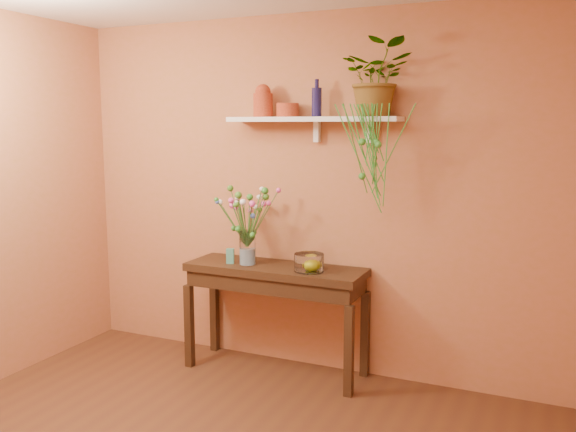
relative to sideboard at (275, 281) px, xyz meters
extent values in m
cube|color=#B36749|center=(0.20, 0.24, 0.64)|extent=(4.00, 0.04, 2.70)
cube|color=#372013|center=(0.00, 0.00, 0.09)|extent=(1.37, 0.44, 0.06)
cube|color=#372013|center=(0.00, 0.00, 0.00)|extent=(1.31, 0.40, 0.12)
cube|color=#372013|center=(-0.65, -0.19, -0.38)|extent=(0.06, 0.06, 0.65)
cube|color=#372013|center=(0.65, -0.19, -0.38)|extent=(0.06, 0.06, 0.65)
cube|color=#372013|center=(-0.65, 0.19, -0.38)|extent=(0.06, 0.06, 0.65)
cube|color=#372013|center=(0.65, 0.19, -0.38)|extent=(0.06, 0.06, 0.65)
cube|color=white|center=(0.25, 0.11, 1.21)|extent=(1.30, 0.24, 0.04)
cube|color=white|center=(0.25, 0.20, 1.12)|extent=(0.04, 0.05, 0.15)
cube|color=white|center=(0.65, 0.20, 1.12)|extent=(0.04, 0.05, 0.15)
cylinder|color=#B43B23|center=(-0.15, 0.11, 1.32)|extent=(0.18, 0.18, 0.17)
sphere|color=#B43B23|center=(-0.15, 0.11, 1.41)|extent=(0.12, 0.12, 0.12)
cylinder|color=#B43B23|center=(0.04, 0.13, 1.28)|extent=(0.18, 0.18, 0.10)
cylinder|color=#191542|center=(0.28, 0.12, 1.33)|extent=(0.08, 0.08, 0.21)
cylinder|color=#191542|center=(0.28, 0.12, 1.46)|extent=(0.03, 0.03, 0.06)
imported|color=#347E28|center=(0.73, 0.11, 1.49)|extent=(0.52, 0.47, 0.52)
cylinder|color=#347E28|center=(0.66, -0.12, 1.01)|extent=(0.09, 0.31, 0.61)
cylinder|color=green|center=(0.67, -0.02, 1.00)|extent=(0.25, 0.15, 0.63)
cylinder|color=green|center=(0.85, -0.06, 0.96)|extent=(0.08, 0.17, 0.70)
cylinder|color=#347E28|center=(0.79, -0.07, 1.04)|extent=(0.11, 0.16, 0.55)
cylinder|color=green|center=(0.71, 0.00, 0.99)|extent=(0.15, 0.05, 0.64)
cylinder|color=green|center=(0.77, -0.07, 1.12)|extent=(0.11, 0.15, 0.39)
cylinder|color=#347E28|center=(0.70, -0.04, 1.14)|extent=(0.14, 0.05, 0.34)
cylinder|color=green|center=(0.65, -0.03, 0.94)|extent=(0.31, 0.15, 0.75)
cylinder|color=green|center=(0.73, -0.06, 1.15)|extent=(0.11, 0.10, 0.33)
cylinder|color=#347E28|center=(0.78, -0.05, 1.07)|extent=(0.05, 0.17, 0.49)
cylinder|color=green|center=(0.76, -0.04, 1.02)|extent=(0.02, 0.12, 0.57)
cylinder|color=green|center=(0.73, -0.05, 1.05)|extent=(0.20, 0.11, 0.52)
cylinder|color=#347E28|center=(0.89, -0.04, 1.01)|extent=(0.30, 0.07, 0.61)
cylinder|color=green|center=(0.66, -0.06, 1.10)|extent=(0.07, 0.21, 0.42)
cylinder|color=green|center=(0.73, -0.01, 0.96)|extent=(0.15, 0.04, 0.69)
cylinder|color=#347E28|center=(0.77, -0.10, 1.05)|extent=(0.05, 0.25, 0.52)
cylinder|color=green|center=(0.72, -0.01, 1.11)|extent=(0.08, 0.04, 0.39)
cylinder|color=green|center=(0.73, -0.01, 1.03)|extent=(0.04, 0.13, 0.55)
cylinder|color=#347E28|center=(0.73, -0.05, 1.12)|extent=(0.07, 0.17, 0.38)
sphere|color=#347E28|center=(0.69, -0.06, 0.82)|extent=(0.05, 0.05, 0.05)
sphere|color=#347E28|center=(0.80, -0.07, 1.04)|extent=(0.05, 0.05, 0.05)
sphere|color=#347E28|center=(0.78, -0.04, 1.05)|extent=(0.05, 0.05, 0.05)
sphere|color=#347E28|center=(0.69, -0.09, 1.06)|extent=(0.05, 0.05, 0.05)
cylinder|color=white|center=(-0.21, -0.04, 0.25)|extent=(0.12, 0.12, 0.25)
cylinder|color=silver|center=(-0.21, -0.04, 0.18)|extent=(0.11, 0.11, 0.12)
cylinder|color=#386B28|center=(-0.21, -0.11, 0.46)|extent=(0.01, 0.15, 0.41)
sphere|color=#488328|center=(-0.21, -0.18, 0.66)|extent=(0.05, 0.05, 0.05)
cylinder|color=#386B28|center=(-0.19, -0.16, 0.43)|extent=(0.04, 0.25, 0.35)
sphere|color=#488328|center=(-0.17, -0.28, 0.61)|extent=(0.04, 0.04, 0.04)
cylinder|color=#386B28|center=(-0.17, -0.15, 0.44)|extent=(0.09, 0.24, 0.37)
sphere|color=white|center=(-0.13, -0.27, 0.63)|extent=(0.05, 0.05, 0.05)
cylinder|color=#386B28|center=(-0.14, -0.13, 0.44)|extent=(0.14, 0.20, 0.36)
sphere|color=#EC4BA7|center=(-0.07, -0.22, 0.61)|extent=(0.05, 0.05, 0.05)
cylinder|color=#386B28|center=(-0.16, -0.10, 0.39)|extent=(0.12, 0.14, 0.26)
sphere|color=#4267B8|center=(-0.10, -0.17, 0.52)|extent=(0.04, 0.04, 0.04)
cylinder|color=#386B28|center=(-0.12, -0.07, 0.48)|extent=(0.19, 0.07, 0.44)
sphere|color=#347E28|center=(-0.03, -0.10, 0.70)|extent=(0.05, 0.05, 0.05)
cylinder|color=#386B28|center=(-0.12, -0.04, 0.43)|extent=(0.19, 0.01, 0.34)
sphere|color=#EC4BA7|center=(-0.03, -0.03, 0.60)|extent=(0.04, 0.04, 0.04)
cylinder|color=#386B28|center=(-0.15, -0.03, 0.48)|extent=(0.13, 0.01, 0.44)
sphere|color=white|center=(-0.09, -0.03, 0.70)|extent=(0.04, 0.04, 0.04)
cylinder|color=#386B28|center=(-0.18, -0.03, 0.41)|extent=(0.07, 0.02, 0.31)
sphere|color=white|center=(-0.15, -0.03, 0.56)|extent=(0.04, 0.04, 0.04)
cylinder|color=#386B28|center=(-0.11, 0.02, 0.47)|extent=(0.21, 0.13, 0.43)
sphere|color=#EC4BA7|center=(-0.01, 0.08, 0.68)|extent=(0.04, 0.04, 0.04)
cylinder|color=#386B28|center=(-0.18, -0.01, 0.40)|extent=(0.09, 0.06, 0.28)
sphere|color=#488328|center=(-0.14, 0.02, 0.54)|extent=(0.04, 0.04, 0.04)
cylinder|color=#386B28|center=(-0.17, 0.03, 0.44)|extent=(0.10, 0.13, 0.37)
sphere|color=#488328|center=(-0.12, 0.09, 0.63)|extent=(0.05, 0.05, 0.05)
cylinder|color=#386B28|center=(-0.18, 0.01, 0.44)|extent=(0.07, 0.09, 0.37)
sphere|color=white|center=(-0.16, 0.05, 0.63)|extent=(0.04, 0.04, 0.04)
cylinder|color=#386B28|center=(-0.20, 0.07, 0.41)|extent=(0.03, 0.23, 0.30)
sphere|color=#EC4BA7|center=(-0.18, 0.18, 0.56)|extent=(0.04, 0.04, 0.04)
cylinder|color=#386B28|center=(-0.23, 0.03, 0.42)|extent=(0.04, 0.15, 0.31)
sphere|color=#4267B8|center=(-0.25, 0.10, 0.57)|extent=(0.04, 0.04, 0.04)
cylinder|color=#386B28|center=(-0.22, 0.00, 0.44)|extent=(0.02, 0.07, 0.37)
sphere|color=#347E28|center=(-0.23, 0.03, 0.63)|extent=(0.05, 0.05, 0.05)
cylinder|color=#386B28|center=(-0.24, 0.04, 0.38)|extent=(0.06, 0.17, 0.25)
sphere|color=#EC4BA7|center=(-0.27, 0.13, 0.51)|extent=(0.04, 0.04, 0.04)
cylinder|color=#386B28|center=(-0.28, 0.05, 0.41)|extent=(0.13, 0.19, 0.31)
sphere|color=white|center=(-0.35, 0.15, 0.56)|extent=(0.04, 0.04, 0.04)
cylinder|color=#386B28|center=(-0.28, 0.00, 0.42)|extent=(0.13, 0.08, 0.32)
sphere|color=white|center=(-0.34, 0.04, 0.57)|extent=(0.05, 0.05, 0.05)
cylinder|color=#386B28|center=(-0.29, -0.02, 0.41)|extent=(0.15, 0.05, 0.30)
sphere|color=#EC4BA7|center=(-0.36, 0.00, 0.56)|extent=(0.05, 0.05, 0.05)
cylinder|color=#386B28|center=(-0.26, -0.02, 0.42)|extent=(0.10, 0.03, 0.31)
sphere|color=#488328|center=(-0.31, -0.01, 0.57)|extent=(0.04, 0.04, 0.04)
cylinder|color=#386B28|center=(-0.30, -0.02, 0.48)|extent=(0.17, 0.05, 0.43)
sphere|color=#488328|center=(-0.38, 0.00, 0.69)|extent=(0.05, 0.05, 0.05)
cylinder|color=#386B28|center=(-0.32, -0.06, 0.43)|extent=(0.21, 0.06, 0.34)
sphere|color=white|center=(-0.42, -0.09, 0.59)|extent=(0.05, 0.05, 0.05)
cylinder|color=#386B28|center=(-0.25, -0.05, 0.41)|extent=(0.09, 0.04, 0.30)
sphere|color=#EC4BA7|center=(-0.29, -0.07, 0.55)|extent=(0.04, 0.04, 0.04)
cylinder|color=#386B28|center=(-0.30, -0.11, 0.43)|extent=(0.18, 0.15, 0.35)
sphere|color=#4267B8|center=(-0.39, -0.18, 0.61)|extent=(0.03, 0.03, 0.03)
cylinder|color=#386B28|center=(-0.31, -0.11, 0.44)|extent=(0.18, 0.15, 0.37)
sphere|color=#347E28|center=(-0.40, -0.18, 0.62)|extent=(0.04, 0.04, 0.04)
cylinder|color=#386B28|center=(-0.24, -0.12, 0.44)|extent=(0.05, 0.17, 0.37)
sphere|color=#EC4BA7|center=(-0.26, -0.20, 0.63)|extent=(0.04, 0.04, 0.04)
cylinder|color=#386B28|center=(-0.22, -0.11, 0.45)|extent=(0.01, 0.15, 0.39)
sphere|color=white|center=(-0.22, -0.18, 0.65)|extent=(0.04, 0.04, 0.04)
sphere|color=#347E28|center=(-0.23, -0.15, 0.40)|extent=(0.04, 0.04, 0.04)
sphere|color=#347E28|center=(-0.31, -0.07, 0.40)|extent=(0.04, 0.04, 0.04)
sphere|color=#347E28|center=(-0.28, -0.05, 0.40)|extent=(0.04, 0.04, 0.04)
sphere|color=#347E28|center=(-0.25, 0.03, 0.34)|extent=(0.04, 0.04, 0.04)
sphere|color=#347E28|center=(-0.24, 0.12, 0.34)|extent=(0.04, 0.04, 0.04)
sphere|color=#347E28|center=(-0.12, -0.14, 0.37)|extent=(0.04, 0.04, 0.04)
cylinder|color=white|center=(0.30, -0.06, 0.19)|extent=(0.22, 0.22, 0.13)
cylinder|color=white|center=(0.30, -0.06, 0.13)|extent=(0.21, 0.21, 0.01)
sphere|color=yellow|center=(0.31, -0.04, 0.17)|extent=(0.09, 0.09, 0.09)
cube|color=#3A6B8B|center=(-0.35, -0.07, 0.18)|extent=(0.07, 0.06, 0.11)
camera|label=1|loc=(1.91, -4.03, 1.17)|focal=37.89mm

